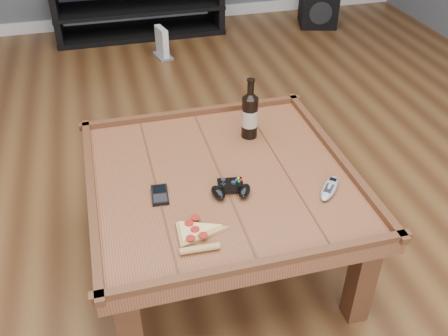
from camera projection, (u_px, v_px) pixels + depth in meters
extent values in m
plane|color=#462814|center=(221.00, 258.00, 2.18)|extent=(6.00, 6.00, 0.00)
cube|color=silver|center=(137.00, 18.00, 4.48)|extent=(5.00, 0.02, 0.10)
cube|color=#5C311A|center=(221.00, 182.00, 1.93)|extent=(1.00, 1.00, 0.06)
cube|color=#422411|center=(130.00, 330.00, 1.65)|extent=(0.08, 0.08, 0.39)
cube|color=#422411|center=(361.00, 280.00, 1.82)|extent=(0.08, 0.08, 0.39)
cube|color=#422411|center=(110.00, 181.00, 2.30)|extent=(0.08, 0.08, 0.39)
cube|color=#422411|center=(281.00, 154.00, 2.48)|extent=(0.08, 0.08, 0.39)
cube|color=#422411|center=(194.00, 112.00, 2.28)|extent=(1.03, 0.03, 0.03)
cube|color=#422411|center=(261.00, 264.00, 1.53)|extent=(1.03, 0.03, 0.03)
cube|color=#422411|center=(337.00, 155.00, 2.01)|extent=(0.03, 1.03, 0.03)
cube|color=#422411|center=(91.00, 193.00, 1.80)|extent=(0.03, 1.03, 0.03)
cube|color=black|center=(139.00, 7.00, 4.19)|extent=(1.40, 0.45, 0.03)
cube|color=black|center=(141.00, 31.00, 4.31)|extent=(1.40, 0.45, 0.04)
cube|color=black|center=(56.00, 11.00, 4.04)|extent=(0.05, 0.44, 0.50)
cylinder|color=black|center=(250.00, 117.00, 2.09)|extent=(0.07, 0.07, 0.18)
cone|color=black|center=(250.00, 95.00, 2.03)|extent=(0.07, 0.07, 0.03)
cylinder|color=black|center=(251.00, 87.00, 2.01)|extent=(0.03, 0.03, 0.06)
cylinder|color=black|center=(251.00, 80.00, 1.99)|extent=(0.03, 0.03, 0.01)
cylinder|color=#C3B18D|center=(250.00, 117.00, 2.09)|extent=(0.07, 0.07, 0.07)
cube|color=black|center=(230.00, 185.00, 1.83)|extent=(0.10, 0.07, 0.03)
ellipsoid|color=black|center=(218.00, 193.00, 1.80)|extent=(0.06, 0.09, 0.04)
ellipsoid|color=black|center=(245.00, 191.00, 1.81)|extent=(0.08, 0.09, 0.04)
cylinder|color=black|center=(223.00, 180.00, 1.82)|extent=(0.02, 0.02, 0.01)
cylinder|color=black|center=(233.00, 183.00, 1.81)|extent=(0.02, 0.02, 0.01)
cylinder|color=yellow|center=(238.00, 179.00, 1.83)|extent=(0.01, 0.01, 0.01)
cylinder|color=red|center=(241.00, 180.00, 1.83)|extent=(0.01, 0.01, 0.01)
cylinder|color=#0C33CC|center=(236.00, 180.00, 1.82)|extent=(0.01, 0.01, 0.01)
cylinder|color=#0C9919|center=(239.00, 181.00, 1.82)|extent=(0.01, 0.01, 0.01)
cylinder|color=tan|center=(200.00, 249.00, 1.58)|extent=(0.13, 0.03, 0.02)
cylinder|color=maroon|center=(191.00, 238.00, 1.61)|extent=(0.03, 0.03, 0.00)
cylinder|color=maroon|center=(203.00, 235.00, 1.62)|extent=(0.03, 0.03, 0.00)
cylinder|color=maroon|center=(195.00, 229.00, 1.65)|extent=(0.03, 0.03, 0.00)
cylinder|color=maroon|center=(189.00, 223.00, 1.67)|extent=(0.03, 0.03, 0.00)
cylinder|color=maroon|center=(195.00, 217.00, 1.69)|extent=(0.03, 0.03, 0.00)
cube|color=black|center=(160.00, 195.00, 1.81)|extent=(0.07, 0.12, 0.01)
cube|color=black|center=(159.00, 189.00, 1.82)|extent=(0.05, 0.05, 0.00)
cube|color=black|center=(160.00, 198.00, 1.78)|extent=(0.05, 0.05, 0.00)
ellipsoid|color=#91959E|center=(329.00, 188.00, 1.83)|extent=(0.14, 0.15, 0.02)
cube|color=black|center=(333.00, 179.00, 1.86)|extent=(0.03, 0.03, 0.00)
cube|color=black|center=(329.00, 188.00, 1.82)|extent=(0.05, 0.06, 0.00)
cube|color=black|center=(318.00, 7.00, 4.41)|extent=(0.38, 0.38, 0.31)
cylinder|color=black|center=(321.00, 13.00, 4.28)|extent=(0.19, 0.06, 0.20)
cube|color=slate|center=(163.00, 56.00, 3.91)|extent=(0.14, 0.21, 0.02)
cube|color=white|center=(162.00, 42.00, 3.85)|extent=(0.08, 0.17, 0.22)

